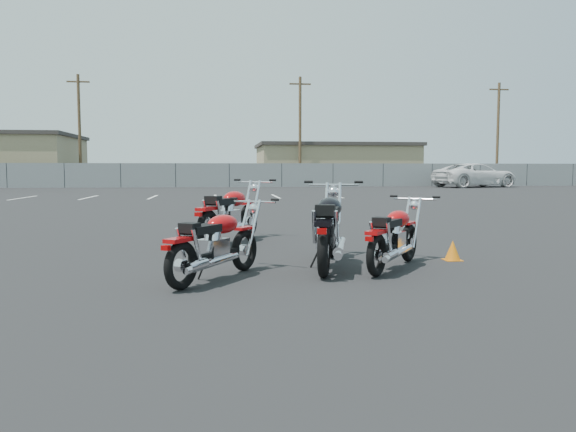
{
  "coord_description": "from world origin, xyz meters",
  "views": [
    {
      "loc": [
        -0.85,
        -7.79,
        1.36
      ],
      "look_at": [
        0.2,
        0.6,
        0.65
      ],
      "focal_mm": 35.0,
      "sensor_mm": 36.0,
      "label": 1
    }
  ],
  "objects": [
    {
      "name": "chainlink_fence",
      "position": [
        -0.0,
        35.0,
        0.9
      ],
      "size": [
        80.06,
        0.06,
        1.8
      ],
      "color": "slate",
      "rests_on": "ground"
    },
    {
      "name": "motorcycle_third_red",
      "position": [
        -0.88,
        -0.92,
        0.44
      ],
      "size": [
        1.43,
        1.83,
        0.97
      ],
      "color": "black",
      "rests_on": "ground"
    },
    {
      "name": "motorcycle_second_black",
      "position": [
        0.68,
        -0.19,
        0.54
      ],
      "size": [
        1.13,
        2.39,
        1.18
      ],
      "color": "black",
      "rests_on": "ground"
    },
    {
      "name": "white_van",
      "position": [
        18.37,
        32.41,
        1.41
      ],
      "size": [
        4.82,
        7.96,
        2.83
      ],
      "primitive_type": "imported",
      "rotation": [
        0.0,
        0.0,
        1.84
      ],
      "color": "white",
      "rests_on": "ground"
    },
    {
      "name": "tan_building_east",
      "position": [
        10.0,
        44.0,
        1.86
      ],
      "size": [
        14.4,
        9.4,
        3.7
      ],
      "color": "#92845E",
      "rests_on": "ground"
    },
    {
      "name": "utility_pole_b",
      "position": [
        -12.0,
        40.0,
        4.69
      ],
      "size": [
        1.8,
        0.24,
        9.0
      ],
      "color": "#493522",
      "rests_on": "ground"
    },
    {
      "name": "motorcycle_front_red",
      "position": [
        -0.64,
        2.51,
        0.53
      ],
      "size": [
        1.54,
        2.27,
        1.16
      ],
      "color": "black",
      "rests_on": "ground"
    },
    {
      "name": "training_cone_near",
      "position": [
        2.62,
        0.14,
        0.15
      ],
      "size": [
        0.25,
        0.25,
        0.3
      ],
      "color": "orange",
      "rests_on": "ground"
    },
    {
      "name": "utility_pole_d",
      "position": [
        24.0,
        40.0,
        4.69
      ],
      "size": [
        1.8,
        0.24,
        9.0
      ],
      "color": "#493522",
      "rests_on": "ground"
    },
    {
      "name": "motorcycle_rear_red",
      "position": [
        1.53,
        -0.44,
        0.44
      ],
      "size": [
        1.48,
        1.79,
        0.96
      ],
      "color": "black",
      "rests_on": "ground"
    },
    {
      "name": "utility_pole_c",
      "position": [
        6.0,
        39.0,
        4.69
      ],
      "size": [
        1.8,
        0.24,
        9.0
      ],
      "color": "#493522",
      "rests_on": "ground"
    },
    {
      "name": "parking_line_stripes",
      "position": [
        -2.5,
        20.0,
        0.0
      ],
      "size": [
        15.12,
        4.0,
        0.01
      ],
      "color": "silver",
      "rests_on": "ground"
    },
    {
      "name": "ground",
      "position": [
        0.0,
        0.0,
        0.0
      ],
      "size": [
        120.0,
        120.0,
        0.0
      ],
      "primitive_type": "plane",
      "color": "black",
      "rests_on": "ground"
    }
  ]
}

